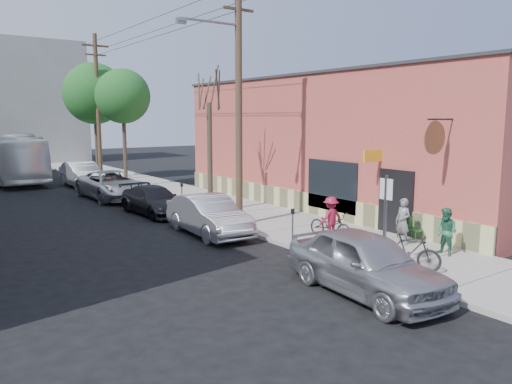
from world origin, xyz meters
TOP-DOWN VIEW (x-y plane):
  - ground at (0.00, 0.00)m, footprint 120.00×120.00m
  - sidewalk at (4.25, 11.00)m, footprint 4.50×58.00m
  - cafe_building at (8.99, 4.99)m, footprint 6.60×20.20m
  - sign_post at (2.35, -3.95)m, footprint 0.07×0.45m
  - parking_meter_near at (2.25, 0.06)m, footprint 0.14×0.14m
  - parking_meter_far at (2.25, 8.57)m, footprint 0.14×0.14m
  - utility_pole_near at (2.39, 3.77)m, footprint 3.57×0.28m
  - utility_pole_far at (2.45, 21.33)m, footprint 1.80×0.28m
  - tree_bare at (2.80, 6.75)m, footprint 0.24×0.24m
  - tree_leafy_mid at (2.80, 17.49)m, footprint 3.41×3.41m
  - tree_leafy_far at (2.80, 23.10)m, footprint 4.37×4.37m
  - patio_chair_a at (6.01, -2.26)m, footprint 0.66×0.66m
  - patio_chair_b at (6.20, -1.70)m, footprint 0.64×0.64m
  - patron_grey at (5.30, -2.27)m, footprint 0.43×0.62m
  - patron_green at (5.30, -3.99)m, footprint 0.63×0.79m
  - cyclist at (3.91, -0.13)m, footprint 1.00×0.59m
  - cyclist_bike at (3.91, -0.13)m, footprint 0.92×1.94m
  - parked_bike_a at (3.04, -4.33)m, footprint 1.24×1.84m
  - parked_bike_b at (2.47, -3.45)m, footprint 1.41×1.81m
  - car_0 at (0.80, -4.67)m, footprint 2.36×5.03m
  - car_1 at (0.80, 3.45)m, footprint 1.88×4.78m
  - car_2 at (0.80, 8.58)m, footprint 2.10×4.66m
  - car_3 at (0.74, 14.21)m, footprint 2.76×5.74m
  - car_4 at (0.80, 20.06)m, footprint 1.78×5.05m
  - bus at (-2.47, 26.46)m, footprint 2.89×12.32m

SIDE VIEW (x-z plane):
  - ground at x=0.00m, z-range 0.00..0.00m
  - sidewalk at x=4.25m, z-range 0.00..0.15m
  - patio_chair_a at x=6.01m, z-range 0.15..1.03m
  - patio_chair_b at x=6.20m, z-range 0.15..1.03m
  - parked_bike_b at x=2.47m, z-range 0.15..1.07m
  - cyclist_bike at x=3.91m, z-range 0.15..1.13m
  - car_2 at x=0.80m, z-range 0.00..1.33m
  - parked_bike_a at x=3.04m, z-range 0.15..1.23m
  - car_1 at x=0.80m, z-range 0.00..1.55m
  - car_3 at x=0.74m, z-range 0.00..1.58m
  - car_4 at x=0.80m, z-range 0.00..1.66m
  - car_0 at x=0.80m, z-range 0.00..1.66m
  - cyclist at x=3.91m, z-range 0.15..1.69m
  - patron_green at x=5.30m, z-range 0.15..1.70m
  - patron_grey at x=5.30m, z-range 0.15..1.79m
  - parking_meter_near at x=2.25m, z-range 0.36..1.60m
  - parking_meter_far at x=2.25m, z-range 0.36..1.60m
  - bus at x=-2.47m, z-range 0.00..3.43m
  - sign_post at x=2.35m, z-range 0.43..3.23m
  - tree_bare at x=2.80m, z-range 0.15..5.23m
  - cafe_building at x=8.99m, z-range 0.00..6.61m
  - utility_pole_far at x=2.45m, z-range 0.34..10.34m
  - utility_pole_near at x=2.39m, z-range 0.41..10.41m
  - tree_leafy_mid at x=2.80m, z-range 2.14..9.57m
  - tree_leafy_far at x=2.80m, z-range 2.10..10.39m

